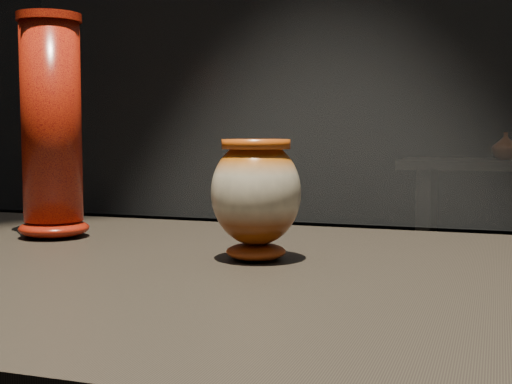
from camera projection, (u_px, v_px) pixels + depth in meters
The scene contains 3 objects.
main_vase at pixel (256, 194), 0.91m from camera, with size 0.15×0.15×0.15m.
tall_vase at pixel (52, 130), 1.10m from camera, with size 0.14×0.14×0.34m.
back_vase_left at pixel (505, 146), 4.09m from camera, with size 0.15×0.15×0.16m, color #A13F17.
Camera 1 is at (0.11, -0.80, 1.07)m, focal length 50.00 mm.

